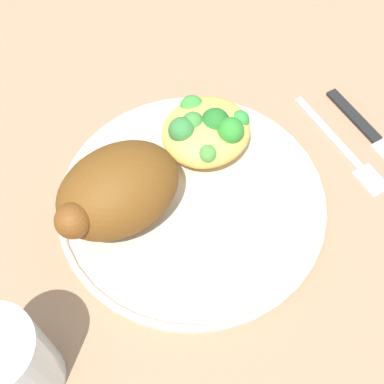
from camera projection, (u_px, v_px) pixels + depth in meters
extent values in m
plane|color=#9C7658|center=(192.00, 205.00, 0.50)|extent=(2.00, 2.00, 0.00)
cylinder|color=beige|center=(192.00, 202.00, 0.50)|extent=(0.26, 0.26, 0.01)
torus|color=beige|center=(192.00, 199.00, 0.49)|extent=(0.26, 0.26, 0.01)
ellipsoid|color=brown|center=(119.00, 190.00, 0.45)|extent=(0.12, 0.08, 0.07)
sphere|color=brown|center=(73.00, 221.00, 0.42)|extent=(0.03, 0.03, 0.03)
ellipsoid|color=white|center=(254.00, 223.00, 0.46)|extent=(0.09, 0.09, 0.03)
ellipsoid|color=#EEB951|center=(206.00, 132.00, 0.51)|extent=(0.09, 0.08, 0.04)
sphere|color=#257028|center=(215.00, 123.00, 0.50)|extent=(0.03, 0.03, 0.03)
sphere|color=#4A8F39|center=(207.00, 154.00, 0.49)|extent=(0.02, 0.02, 0.02)
sphere|color=#408539|center=(193.00, 123.00, 0.50)|extent=(0.02, 0.02, 0.02)
sphere|color=#327C2E|center=(220.00, 131.00, 0.50)|extent=(0.03, 0.03, 0.03)
sphere|color=#357C3A|center=(182.00, 130.00, 0.49)|extent=(0.03, 0.03, 0.03)
sphere|color=#348E3C|center=(240.00, 120.00, 0.51)|extent=(0.02, 0.02, 0.02)
sphere|color=green|center=(192.00, 107.00, 0.51)|extent=(0.02, 0.02, 0.02)
sphere|color=#30892D|center=(230.00, 131.00, 0.49)|extent=(0.03, 0.03, 0.03)
cube|color=silver|center=(328.00, 131.00, 0.55)|extent=(0.02, 0.11, 0.01)
cube|color=silver|center=(371.00, 180.00, 0.52)|extent=(0.02, 0.04, 0.00)
cube|color=black|center=(354.00, 114.00, 0.56)|extent=(0.02, 0.08, 0.01)
cylinder|color=silver|center=(10.00, 364.00, 0.38)|extent=(0.06, 0.06, 0.10)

